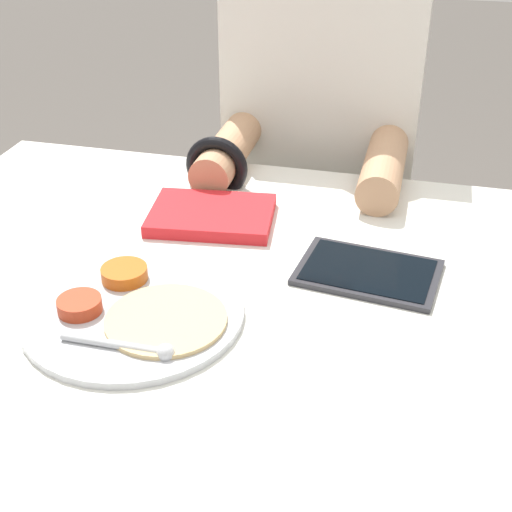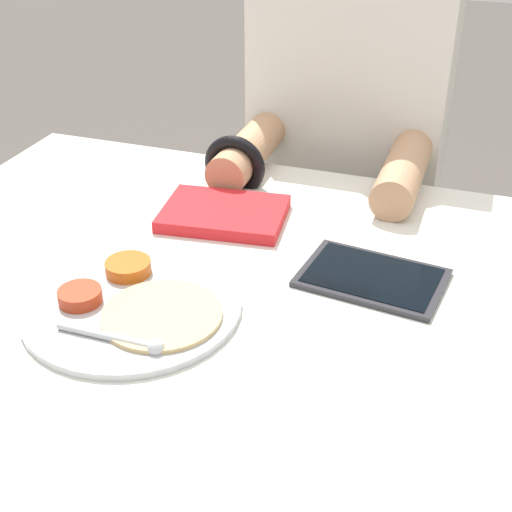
{
  "view_description": "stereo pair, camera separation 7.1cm",
  "coord_description": "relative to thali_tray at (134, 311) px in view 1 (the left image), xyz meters",
  "views": [
    {
      "loc": [
        0.21,
        -0.77,
        1.3
      ],
      "look_at": [
        0.02,
        -0.0,
        0.82
      ],
      "focal_mm": 50.0,
      "sensor_mm": 36.0,
      "label": 1
    },
    {
      "loc": [
        0.27,
        -0.75,
        1.3
      ],
      "look_at": [
        0.02,
        -0.0,
        0.82
      ],
      "focal_mm": 50.0,
      "sensor_mm": 36.0,
      "label": 2
    }
  ],
  "objects": [
    {
      "name": "red_notebook",
      "position": [
        0.02,
        0.27,
        0.0
      ],
      "size": [
        0.21,
        0.16,
        0.02
      ],
      "color": "silver",
      "rests_on": "dining_table"
    },
    {
      "name": "thali_tray",
      "position": [
        0.0,
        0.0,
        0.0
      ],
      "size": [
        0.28,
        0.28,
        0.03
      ],
      "color": "#B7BABF",
      "rests_on": "dining_table"
    },
    {
      "name": "person_diner",
      "position": [
        0.13,
        0.67,
        -0.19
      ],
      "size": [
        0.38,
        0.44,
        1.23
      ],
      "color": "black",
      "rests_on": "ground_plane"
    },
    {
      "name": "dining_table",
      "position": [
        0.12,
        0.09,
        -0.39
      ],
      "size": [
        1.14,
        0.83,
        0.76
      ],
      "color": "silver",
      "rests_on": "ground_plane"
    },
    {
      "name": "tablet_device",
      "position": [
        0.28,
        0.17,
        -0.0
      ],
      "size": [
        0.21,
        0.15,
        0.01
      ],
      "color": "#28282D",
      "rests_on": "dining_table"
    }
  ]
}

